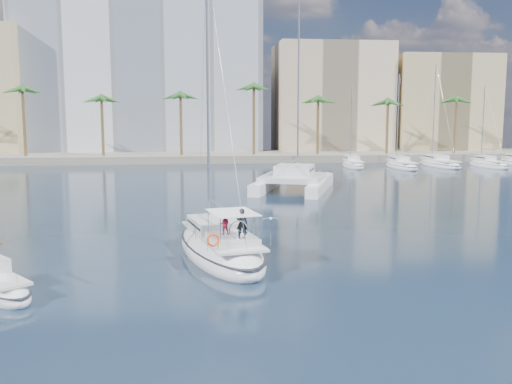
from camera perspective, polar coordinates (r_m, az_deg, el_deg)
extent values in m
plane|color=black|center=(34.16, -1.57, -5.17)|extent=(160.00, 160.00, 0.00)
cube|color=gray|center=(94.48, -4.46, 3.54)|extent=(120.00, 14.00, 1.20)
cube|color=silver|center=(106.78, -11.30, 11.11)|extent=(42.00, 16.00, 28.00)
cube|color=#CBB492|center=(106.08, 7.46, 9.05)|extent=(20.00, 14.00, 20.00)
cube|color=tan|center=(110.56, 17.94, 8.17)|extent=(18.00, 12.00, 18.00)
cylinder|color=brown|center=(90.24, -4.42, 6.30)|extent=(0.44, 0.44, 10.50)
sphere|color=#265720|center=(90.25, -4.45, 9.63)|extent=(3.60, 3.60, 3.60)
cylinder|color=brown|center=(97.34, 16.14, 6.12)|extent=(0.44, 0.44, 10.50)
sphere|color=#265720|center=(97.34, 16.26, 9.21)|extent=(3.60, 3.60, 3.60)
ellipsoid|color=white|center=(31.13, -3.61, -5.83)|extent=(5.95, 11.74, 2.33)
ellipsoid|color=black|center=(31.05, -3.61, -5.23)|extent=(6.00, 11.86, 0.18)
cube|color=silver|center=(30.72, -3.52, -4.32)|extent=(4.33, 8.78, 0.12)
cube|color=silver|center=(31.88, -4.13, -3.22)|extent=(3.15, 4.11, 0.60)
cube|color=black|center=(31.88, -4.13, -3.18)|extent=(3.08, 3.69, 0.14)
cylinder|color=#B7BABF|center=(32.56, -4.84, 9.51)|extent=(0.15, 0.15, 14.73)
cylinder|color=#B7BABF|center=(30.74, -3.70, -1.35)|extent=(1.10, 4.45, 0.11)
cube|color=silver|center=(28.64, -2.39, -4.72)|extent=(2.69, 3.21, 0.36)
cube|color=white|center=(28.27, -2.34, -2.05)|extent=(2.69, 3.21, 0.04)
torus|color=silver|center=(27.49, -1.76, -3.82)|extent=(0.95, 0.26, 0.96)
torus|color=#F9460D|center=(26.78, -4.31, -4.81)|extent=(0.66, 0.33, 0.64)
imported|color=black|center=(27.77, -1.42, -3.16)|extent=(0.60, 0.46, 1.49)
imported|color=maroon|center=(28.78, -3.17, -3.23)|extent=(0.54, 0.44, 1.05)
cube|color=white|center=(58.76, 1.28, 0.88)|extent=(5.51, 12.75, 1.10)
cube|color=white|center=(57.87, 6.46, 0.72)|extent=(5.51, 12.75, 1.10)
cube|color=silver|center=(57.53, 3.75, 1.47)|extent=(8.01, 8.78, 0.50)
cube|color=silver|center=(58.10, 3.86, 2.22)|extent=(4.71, 4.91, 1.00)
cube|color=black|center=(58.09, 3.86, 2.27)|extent=(4.55, 4.42, 0.18)
cylinder|color=#B7BABF|center=(59.81, 4.26, 10.27)|extent=(0.18, 0.18, 17.46)
ellipsoid|color=silver|center=(38.65, 1.48, -2.68)|extent=(0.22, 0.41, 0.20)
sphere|color=silver|center=(38.83, 1.44, -2.59)|extent=(0.11, 0.11, 0.11)
cube|color=gray|center=(38.60, 1.04, -2.64)|extent=(0.48, 0.17, 0.11)
cube|color=gray|center=(38.68, 1.91, -2.62)|extent=(0.48, 0.17, 0.11)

